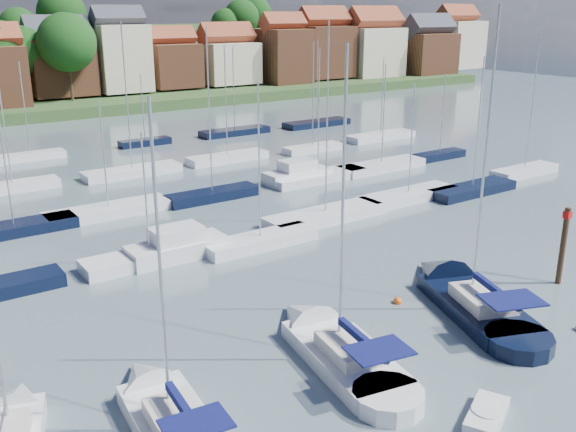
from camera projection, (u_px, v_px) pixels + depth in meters
ground at (139, 185)px, 63.28m from camera, size 260.00×260.00×0.00m
sailboat_left at (165, 413)px, 26.95m from camera, size 3.98×11.16×14.88m
sailboat_centre at (329, 344)px, 32.54m from camera, size 5.27×12.57×16.54m
sailboat_navy at (461, 294)px, 38.16m from camera, size 8.01×13.67×18.32m
tender at (487, 415)px, 27.00m from camera, size 3.23×2.52×0.63m
timber_piling at (561, 260)px, 40.10m from camera, size 0.40×0.40×7.25m
buoy_c at (394, 411)px, 27.71m from camera, size 0.44×0.44×0.44m
buoy_d at (510, 356)px, 32.04m from camera, size 0.54×0.54×0.54m
buoy_e at (398, 303)px, 37.85m from camera, size 0.54×0.54×0.54m
marina_field at (178, 188)px, 60.37m from camera, size 79.62×41.41×15.93m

